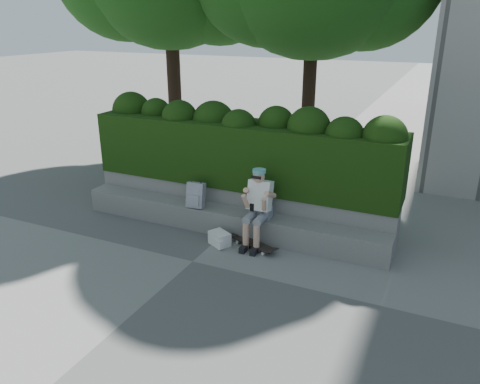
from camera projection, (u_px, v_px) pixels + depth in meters
The scene contains 8 objects.
ground at pixel (193, 261), 7.73m from camera, with size 80.00×80.00×0.00m, color slate.
bench_ledge at pixel (226, 221), 8.71m from camera, with size 6.00×0.45×0.45m, color gray.
planter_wall at pixel (237, 205), 9.06m from camera, with size 6.00×0.50×0.75m, color gray.
hedge at pixel (242, 154), 8.91m from camera, with size 6.00×1.00×1.20m, color black.
person at pixel (258, 204), 8.09m from camera, with size 0.40×0.76×1.38m.
skateboard at pixel (254, 244), 8.17m from camera, with size 0.90×0.51×0.09m.
backpack_plaid at pixel (196, 195), 8.69m from camera, with size 0.32×0.17×0.47m, color #AFAEB3.
backpack_ground at pixel (220, 239), 8.26m from camera, with size 0.37×0.26×0.24m, color white.
Camera 1 is at (3.58, -5.88, 3.78)m, focal length 35.00 mm.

